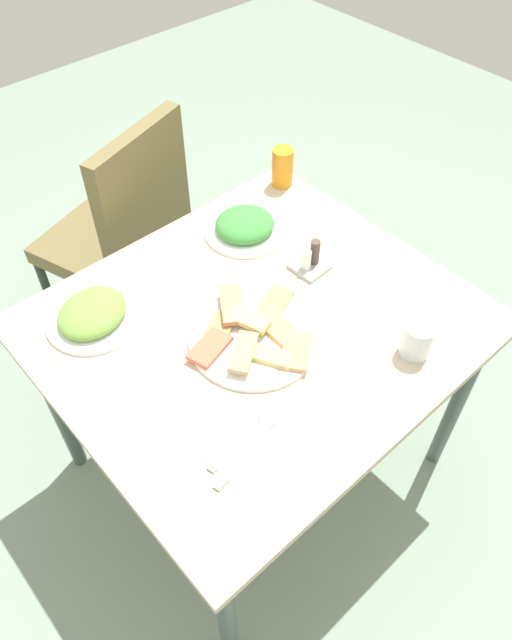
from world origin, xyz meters
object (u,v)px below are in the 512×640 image
drinking_glass (417,339)px  paper_napkin (240,448)px  pide_platter (254,335)px  dining_table (257,340)px  dining_chair (125,228)px  salad_plate_greens (245,226)px  fork (246,453)px  salad_plate_rice (92,314)px  condiment_caddy (310,261)px  soda_can (283,167)px  spoon (234,441)px

drinking_glass → paper_napkin: drinking_glass is taller
pide_platter → paper_napkin: (-0.22, -0.21, -0.01)m
dining_table → dining_chair: bearing=85.5°
dining_table → paper_napkin: (-0.27, -0.24, 0.08)m
dining_chair → salad_plate_greens: dining_chair is taller
drinking_glass → fork: 0.49m
dining_table → dining_chair: 0.75m
paper_napkin → fork: fork is taller
pide_platter → paper_napkin: bearing=-137.3°
salad_plate_rice → condiment_caddy: (0.54, -0.23, 0.00)m
dining_table → salad_plate_rice: size_ratio=4.27×
salad_plate_greens → soda_can: size_ratio=1.94×
salad_plate_rice → soda_can: 0.76m
dining_chair → condiment_caddy: size_ratio=9.76×
dining_table → pide_platter: pide_platter is taller
drinking_glass → paper_napkin: bearing=170.4°
salad_plate_rice → condiment_caddy: bearing=-23.0°
paper_napkin → dining_chair: bearing=71.6°
salad_plate_rice → soda_can: (0.75, 0.10, 0.04)m
salad_plate_greens → dining_table: bearing=-126.0°
dining_table → fork: 0.38m
fork → dining_table: bearing=32.0°
pide_platter → salad_plate_greens: bearing=51.9°
dining_chair → condiment_caddy: dining_chair is taller
drinking_glass → spoon: drinking_glass is taller
condiment_caddy → pide_platter: bearing=-163.1°
dining_table → salad_plate_rice: (-0.30, 0.28, 0.10)m
salad_plate_greens → drinking_glass: bearing=-89.1°
dining_table → paper_napkin: bearing=-137.8°
soda_can → drinking_glass: 0.74m
pide_platter → salad_plate_greens: 0.40m
salad_plate_greens → paper_napkin: (-0.47, -0.52, -0.02)m
dining_table → salad_plate_rice: salad_plate_rice is taller
fork → dining_chair: bearing=59.7°
dining_chair → salad_plate_greens: size_ratio=3.87×
salad_plate_rice → dining_chair: bearing=51.7°
salad_plate_rice → paper_napkin: 0.52m
salad_plate_rice → spoon: 0.50m
drinking_glass → fork: (-0.48, 0.06, -0.04)m
salad_plate_rice → spoon: salad_plate_rice is taller
soda_can → condiment_caddy: soda_can is taller
salad_plate_rice → spoon: bearing=-85.9°
drinking_glass → condiment_caddy: 0.37m
soda_can → paper_napkin: bearing=-138.9°
dining_table → pide_platter: 0.11m
dining_table → dining_chair: dining_chair is taller
salad_plate_rice → soda_can: soda_can is taller
salad_plate_greens → fork: size_ratio=1.18×
condiment_caddy → salad_plate_greens: bearing=97.9°
fork → paper_napkin: bearing=77.7°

